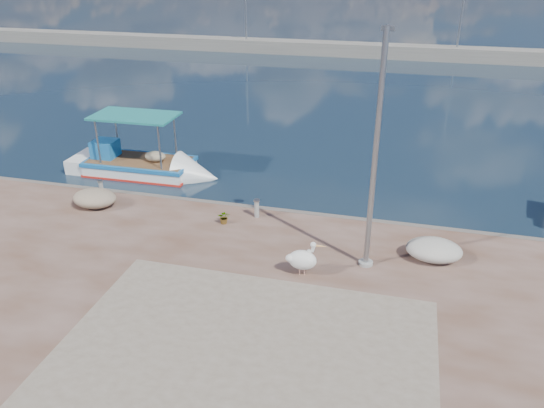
{
  "coord_description": "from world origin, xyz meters",
  "views": [
    {
      "loc": [
        4.11,
        -12.11,
        9.21
      ],
      "look_at": [
        0.0,
        3.8,
        1.3
      ],
      "focal_mm": 35.0,
      "sensor_mm": 36.0,
      "label": 1
    }
  ],
  "objects": [
    {
      "name": "ground",
      "position": [
        0.0,
        0.0,
        0.0
      ],
      "size": [
        1400.0,
        1400.0,
        0.0
      ],
      "primitive_type": "plane",
      "color": "#162635",
      "rests_on": "ground"
    },
    {
      "name": "quay_patch",
      "position": [
        1.0,
        -3.0,
        0.5
      ],
      "size": [
        9.0,
        7.0,
        0.01
      ],
      "primitive_type": "cube",
      "color": "gray",
      "rests_on": "quay"
    },
    {
      "name": "breakwater",
      "position": [
        -0.0,
        40.0,
        0.6
      ],
      "size": [
        120.0,
        2.2,
        7.5
      ],
      "color": "gray",
      "rests_on": "ground"
    },
    {
      "name": "boat_left",
      "position": [
        -7.35,
        8.07,
        0.25
      ],
      "size": [
        6.65,
        2.3,
        3.18
      ],
      "rotation": [
        0.0,
        0.0,
        0.01
      ],
      "color": "white",
      "rests_on": "ground"
    },
    {
      "name": "pelican",
      "position": [
        1.67,
        0.97,
        1.02
      ],
      "size": [
        1.16,
        0.68,
        1.11
      ],
      "rotation": [
        0.0,
        0.0,
        0.21
      ],
      "color": "tan",
      "rests_on": "quay"
    },
    {
      "name": "lamp_post",
      "position": [
        3.43,
        2.03,
        3.8
      ],
      "size": [
        0.44,
        0.96,
        7.0
      ],
      "color": "gray",
      "rests_on": "quay"
    },
    {
      "name": "bollard_near",
      "position": [
        -0.68,
        4.23,
        0.87
      ],
      "size": [
        0.23,
        0.23,
        0.69
      ],
      "color": "gray",
      "rests_on": "quay"
    },
    {
      "name": "bollard_far",
      "position": [
        -7.05,
        4.47,
        0.86
      ],
      "size": [
        0.22,
        0.22,
        0.66
      ],
      "color": "gray",
      "rests_on": "quay"
    },
    {
      "name": "potted_plant",
      "position": [
        -1.64,
        3.47,
        0.74
      ],
      "size": [
        0.51,
        0.46,
        0.49
      ],
      "primitive_type": "imported",
      "rotation": [
        0.0,
        0.0,
        0.2
      ],
      "color": "#33722D",
      "rests_on": "quay"
    },
    {
      "name": "net_pile_b",
      "position": [
        -6.81,
        3.59,
        0.82
      ],
      "size": [
        1.66,
        1.29,
        0.65
      ],
      "primitive_type": "ellipsoid",
      "color": "tan",
      "rests_on": "quay"
    },
    {
      "name": "net_pile_d",
      "position": [
        5.43,
        2.85,
        0.82
      ],
      "size": [
        1.72,
        1.29,
        0.64
      ],
      "primitive_type": "ellipsoid",
      "color": "#B7B5A9",
      "rests_on": "quay"
    }
  ]
}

